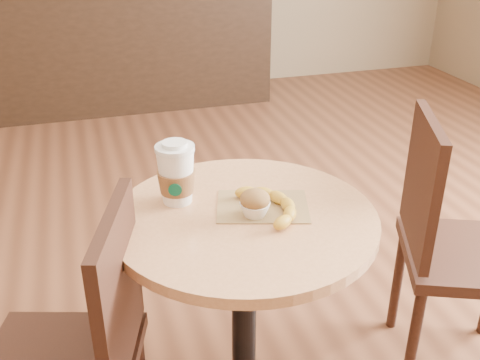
{
  "coord_description": "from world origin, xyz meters",
  "views": [
    {
      "loc": [
        -0.39,
        -1.26,
        1.48
      ],
      "look_at": [
        -0.02,
        -0.01,
        0.83
      ],
      "focal_mm": 42.0,
      "sensor_mm": 36.0,
      "label": 1
    }
  ],
  "objects": [
    {
      "name": "muffin",
      "position": [
        0.01,
        -0.07,
        0.79
      ],
      "size": [
        0.08,
        0.08,
        0.07
      ],
      "color": "white",
      "rests_on": "kraft_bag"
    },
    {
      "name": "coffee_cup",
      "position": [
        -0.17,
        0.07,
        0.83
      ],
      "size": [
        0.1,
        0.11,
        0.17
      ],
      "rotation": [
        0.0,
        0.0,
        -0.26
      ],
      "color": "white",
      "rests_on": "cafe_table"
    },
    {
      "name": "chair_left",
      "position": [
        -0.47,
        -0.15,
        0.48
      ],
      "size": [
        0.48,
        0.48,
        0.87
      ],
      "rotation": [
        0.0,
        0.0,
        -1.87
      ],
      "color": "#331B12",
      "rests_on": "ground"
    },
    {
      "name": "banana",
      "position": [
        0.05,
        -0.06,
        0.77
      ],
      "size": [
        0.18,
        0.26,
        0.03
      ],
      "primitive_type": null,
      "rotation": [
        0.0,
        0.0,
        0.13
      ],
      "color": "gold",
      "rests_on": "kraft_bag"
    },
    {
      "name": "kraft_bag",
      "position": [
        0.04,
        -0.03,
        0.75
      ],
      "size": [
        0.28,
        0.24,
        0.0
      ],
      "primitive_type": "cube",
      "rotation": [
        0.0,
        0.0,
        -0.29
      ],
      "color": "olive",
      "rests_on": "cafe_table"
    },
    {
      "name": "service_counter",
      "position": [
        0.0,
        3.18,
        0.52
      ],
      "size": [
        2.3,
        0.65,
        1.04
      ],
      "color": "black",
      "rests_on": "ground"
    },
    {
      "name": "cafe_table",
      "position": [
        -0.02,
        -0.05,
        0.53
      ],
      "size": [
        0.69,
        0.69,
        0.75
      ],
      "color": "black",
      "rests_on": "ground"
    },
    {
      "name": "chair_right",
      "position": [
        0.69,
        0.01,
        0.5
      ],
      "size": [
        0.52,
        0.52,
        0.91
      ],
      "rotation": [
        0.0,
        0.0,
        1.17
      ],
      "color": "#331B12",
      "rests_on": "ground"
    }
  ]
}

